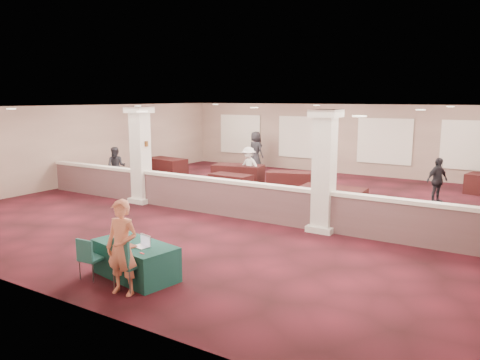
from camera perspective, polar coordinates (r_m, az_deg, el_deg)
The scene contains 31 objects.
ground at distance 15.29m, azimuth 1.68°, elevation -3.20°, with size 16.00×16.00×0.00m, color #421019.
wall_back at distance 22.24m, azimuth 12.23°, elevation 4.90°, with size 16.00×0.04×3.20m, color #7D6256.
wall_front at distance 9.15m, azimuth -24.58°, elevation -2.87°, with size 16.00×0.04×3.20m, color #7D6256.
wall_left at distance 20.24m, azimuth -18.28°, elevation 4.14°, with size 0.04×16.00×3.20m, color #7D6256.
ceiling at distance 14.89m, azimuth 1.74°, elevation 8.87°, with size 16.00×16.00×0.02m, color white.
partition_wall at distance 13.93m, azimuth -1.44°, elevation -2.12°, with size 15.60×0.28×1.10m.
column_left at distance 15.93m, azimuth -12.03°, elevation 3.10°, with size 0.72×0.72×3.20m.
column_right at distance 12.36m, azimuth 10.22°, elevation 1.20°, with size 0.72×0.72×3.20m.
sconce_left at distance 16.09m, azimuth -12.80°, elevation 4.43°, with size 0.12×0.12×0.18m.
sconce_right at distance 15.70m, azimuth -11.34°, elevation 4.36°, with size 0.12×0.12×0.18m.
near_table at distance 9.56m, azimuth -12.65°, elevation -9.51°, with size 1.78×0.89×0.68m, color #0E3534.
conf_chair_main at distance 8.84m, azimuth -13.77°, elevation -9.42°, with size 0.52×0.53×1.01m.
conf_chair_side at distance 9.60m, azimuth -17.92°, elevation -8.72°, with size 0.45×0.45×0.83m.
woman at distance 8.66m, azimuth -14.17°, elevation -7.98°, with size 0.62×0.42×1.73m, color #E07C61.
far_table_front_left at distance 19.01m, azimuth -0.24°, elevation 0.66°, with size 2.00×1.00×0.81m, color black.
far_table_front_center at distance 17.67m, azimuth -1.13°, elevation -0.33°, with size 1.59×0.79×0.64m, color black.
far_table_front_right at distance 14.56m, azimuth 11.14°, elevation -2.46°, with size 1.96×0.98×0.80m, color black.
far_table_back_left at distance 21.54m, azimuth -8.98°, elevation 1.60°, with size 1.92×0.96×0.78m, color black.
far_table_back_center at distance 18.13m, azimuth 6.01°, elevation -0.06°, with size 1.68×0.84×0.68m, color black.
attendee_a at distance 19.35m, azimuth -14.84°, elevation 1.61°, with size 0.75×0.42×1.56m, color black.
attendee_b at distance 18.69m, azimuth 1.06°, elevation 1.66°, with size 1.00×0.46×1.56m, color white.
attendee_c at distance 16.96m, azimuth 22.90°, elevation -0.05°, with size 0.90×0.43×1.53m, color black.
attendee_d at distance 23.09m, azimuth 1.93°, elevation 3.63°, with size 0.92×0.49×1.86m, color black.
laptop_base at distance 9.21m, azimuth -11.96°, elevation -7.95°, with size 0.31×0.22×0.02m, color silver.
laptop_screen at distance 9.23m, azimuth -11.44°, elevation -7.15°, with size 0.31×0.01×0.21m, color silver.
screen_glow at distance 9.23m, azimuth -11.47°, elevation -7.25°, with size 0.28×0.00×0.18m, color silver.
knitting at distance 9.29m, azimuth -13.76°, elevation -7.82°, with size 0.37×0.28×0.03m, color #C74C1F.
yarn_cream at distance 9.80m, azimuth -14.94°, elevation -6.70°, with size 0.10×0.10×0.10m, color beige.
yarn_red at distance 9.99m, azimuth -14.70°, elevation -6.40°, with size 0.09×0.09×0.09m, color maroon.
yarn_grey at distance 9.83m, azimuth -13.63°, elevation -6.60°, with size 0.10×0.10×0.10m, color #46464B.
scissors at distance 8.84m, azimuth -11.85°, elevation -8.74°, with size 0.11×0.03×0.01m, color red.
Camera 1 is at (7.53, -12.85, 3.50)m, focal length 35.00 mm.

